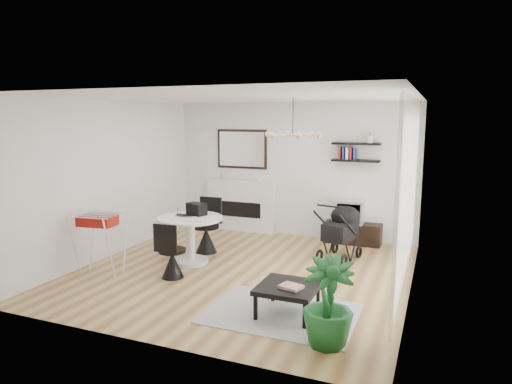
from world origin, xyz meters
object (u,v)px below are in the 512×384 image
at_px(dining_table, 191,233).
at_px(potted_plant, 328,302).
at_px(crt_tv, 350,211).
at_px(fireplace, 241,199).
at_px(coffee_table, 288,288).
at_px(drying_rack, 101,242).
at_px(tv_console, 353,233).
at_px(stroller, 341,234).

height_order(dining_table, potted_plant, potted_plant).
bearing_deg(crt_tv, fireplace, 176.95).
bearing_deg(fireplace, crt_tv, -3.05).
bearing_deg(coffee_table, drying_rack, 173.70).
xyz_separation_m(fireplace, tv_console, (2.40, -0.12, -0.48)).
height_order(crt_tv, coffee_table, crt_tv).
bearing_deg(coffee_table, stroller, 86.75).
bearing_deg(fireplace, dining_table, -87.15).
relative_size(tv_console, crt_tv, 2.09).
relative_size(coffee_table, potted_plant, 0.74).
height_order(crt_tv, stroller, stroller).
relative_size(drying_rack, stroller, 0.94).
bearing_deg(tv_console, crt_tv, -176.52).
bearing_deg(potted_plant, coffee_table, 137.61).
height_order(coffee_table, potted_plant, potted_plant).
bearing_deg(drying_rack, stroller, 26.22).
distance_m(tv_console, coffee_table, 3.55).
height_order(fireplace, coffee_table, fireplace).
bearing_deg(tv_console, fireplace, 177.09).
relative_size(dining_table, potted_plant, 1.11).
xyz_separation_m(fireplace, drying_rack, (-0.91, -3.31, -0.18)).
distance_m(crt_tv, stroller, 1.04).
xyz_separation_m(fireplace, stroller, (2.39, -1.15, -0.25)).
relative_size(fireplace, drying_rack, 2.26).
relative_size(tv_console, drying_rack, 1.13).
height_order(dining_table, drying_rack, drying_rack).
height_order(drying_rack, stroller, stroller).
bearing_deg(tv_console, coffee_table, -92.52).
relative_size(tv_console, stroller, 1.06).
bearing_deg(coffee_table, potted_plant, -42.39).
relative_size(tv_console, potted_plant, 1.12).
relative_size(drying_rack, potted_plant, 0.99).
height_order(crt_tv, drying_rack, drying_rack).
bearing_deg(dining_table, potted_plant, -34.55).
xyz_separation_m(drying_rack, stroller, (3.30, 2.17, -0.07)).
bearing_deg(coffee_table, crt_tv, 88.35).
relative_size(drying_rack, coffee_table, 1.34).
xyz_separation_m(fireplace, potted_plant, (2.88, -4.24, -0.20)).
bearing_deg(crt_tv, tv_console, 3.48).
xyz_separation_m(tv_console, drying_rack, (-3.31, -3.19, 0.30)).
bearing_deg(stroller, drying_rack, -132.20).
distance_m(dining_table, potted_plant, 3.35).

